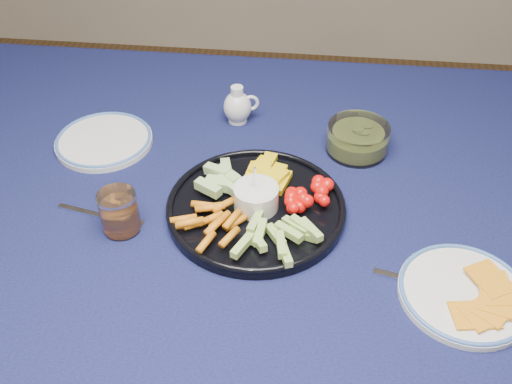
# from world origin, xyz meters

# --- Properties ---
(dining_table) EXTENTS (1.67, 1.07, 0.75)m
(dining_table) POSITION_xyz_m (0.00, 0.00, 0.66)
(dining_table) COLOR #472E17
(dining_table) RESTS_ON ground
(crudite_platter) EXTENTS (0.32, 0.32, 0.10)m
(crudite_platter) POSITION_xyz_m (0.03, -0.04, 0.76)
(crudite_platter) COLOR black
(crudite_platter) RESTS_ON dining_table
(creamer_pitcher) EXTENTS (0.08, 0.06, 0.08)m
(creamer_pitcher) POSITION_xyz_m (-0.04, 0.24, 0.78)
(creamer_pitcher) COLOR silver
(creamer_pitcher) RESTS_ON dining_table
(pickle_bowl) EXTENTS (0.12, 0.12, 0.06)m
(pickle_bowl) POSITION_xyz_m (0.21, 0.16, 0.77)
(pickle_bowl) COLOR white
(pickle_bowl) RESTS_ON dining_table
(cheese_plate) EXTENTS (0.20, 0.20, 0.02)m
(cheese_plate) POSITION_xyz_m (0.37, -0.20, 0.76)
(cheese_plate) COLOR silver
(cheese_plate) RESTS_ON dining_table
(juice_tumbler) EXTENTS (0.07, 0.07, 0.08)m
(juice_tumbler) POSITION_xyz_m (-0.20, -0.11, 0.78)
(juice_tumbler) COLOR white
(juice_tumbler) RESTS_ON dining_table
(fork_left) EXTENTS (0.17, 0.05, 0.00)m
(fork_left) POSITION_xyz_m (-0.23, -0.09, 0.75)
(fork_left) COLOR silver
(fork_left) RESTS_ON dining_table
(fork_right) EXTENTS (0.19, 0.06, 0.00)m
(fork_right) POSITION_xyz_m (0.34, -0.19, 0.75)
(fork_right) COLOR silver
(fork_right) RESTS_ON dining_table
(side_plate_extra) EXTENTS (0.20, 0.20, 0.02)m
(side_plate_extra) POSITION_xyz_m (-0.31, 0.13, 0.75)
(side_plate_extra) COLOR silver
(side_plate_extra) RESTS_ON dining_table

